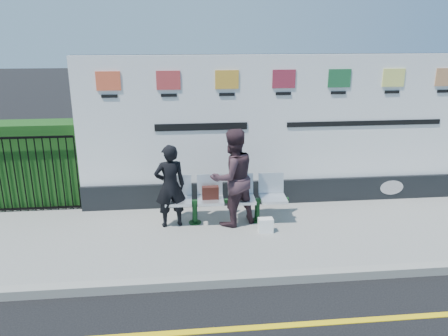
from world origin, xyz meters
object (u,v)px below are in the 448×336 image
Objects in this scene: billboard at (280,141)px; bench at (226,210)px; woman_left at (170,186)px; woman_right at (233,178)px.

bench is at bearing -142.29° from billboard.
bench is at bearing 170.82° from woman_left.
billboard reaches higher than bench.
bench is 1.15m from woman_left.
billboard reaches higher than woman_right.
bench is 1.24× the size of woman_right.
billboard is at bearing -167.58° from woman_left.
woman_right is at bearing 167.43° from woman_left.
woman_left is at bearing -176.32° from bench.
woman_right is at bearing -137.79° from billboard.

